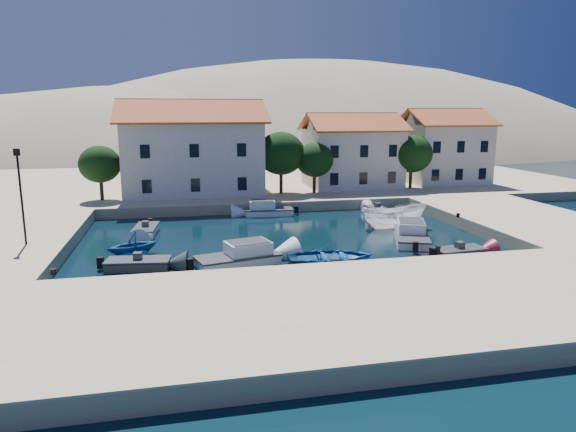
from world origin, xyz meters
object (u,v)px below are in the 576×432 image
object	(u,v)px
cabin_cruiser_south	(238,257)
cabin_cruiser_east	(412,235)
building_left	(193,146)
lamppost	(20,187)
building_mid	(352,150)
boat_east	(393,228)
rowboat_south	(331,264)
building_right	(443,145)

from	to	relation	value
cabin_cruiser_south	cabin_cruiser_east	bearing A→B (deg)	-1.39
building_left	lamppost	bearing A→B (deg)	-119.90
building_mid	boat_east	world-z (taller)	building_mid
building_left	lamppost	xyz separation A→B (m)	(-11.50, -20.00, -1.18)
lamppost	boat_east	xyz separation A→B (m)	(27.18, 3.46, -4.75)
boat_east	building_left	bearing A→B (deg)	44.20
cabin_cruiser_east	rowboat_south	bearing A→B (deg)	140.48
cabin_cruiser_south	rowboat_south	distance (m)	5.94
cabin_cruiser_south	cabin_cruiser_east	world-z (taller)	same
building_mid	cabin_cruiser_east	bearing A→B (deg)	-97.21
building_mid	cabin_cruiser_south	world-z (taller)	building_mid
building_mid	cabin_cruiser_east	world-z (taller)	building_mid
rowboat_south	boat_east	world-z (taller)	boat_east
building_left	cabin_cruiser_east	bearing A→B (deg)	-53.97
lamppost	cabin_cruiser_east	size ratio (longest dim) A/B	1.01
building_mid	cabin_cruiser_south	bearing A→B (deg)	-122.72
building_right	cabin_cruiser_east	bearing A→B (deg)	-122.79
building_left	boat_east	bearing A→B (deg)	-46.53
building_left	building_right	xyz separation A→B (m)	(30.00, 2.00, -0.46)
boat_east	building_mid	bearing A→B (deg)	-6.80
building_mid	lamppost	xyz separation A→B (m)	(-29.50, -21.00, -0.47)
building_right	cabin_cruiser_south	size ratio (longest dim) A/B	1.68
building_left	building_right	world-z (taller)	building_left
building_left	cabin_cruiser_south	size ratio (longest dim) A/B	2.61
rowboat_south	boat_east	bearing A→B (deg)	-39.21
cabin_cruiser_east	building_mid	bearing A→B (deg)	13.70
building_mid	lamppost	world-z (taller)	building_mid
building_right	boat_east	distance (m)	24.06
cabin_cruiser_east	cabin_cruiser_south	bearing A→B (deg)	124.29
building_right	lamppost	bearing A→B (deg)	-152.07
building_right	lamppost	distance (m)	46.98
building_right	cabin_cruiser_south	distance (m)	38.71
rowboat_south	building_right	bearing A→B (deg)	-35.88
rowboat_south	building_left	bearing A→B (deg)	20.41
building_right	lamppost	world-z (taller)	building_right
building_left	cabin_cruiser_south	distance (m)	24.80
building_mid	building_right	bearing A→B (deg)	4.76
cabin_cruiser_south	lamppost	bearing A→B (deg)	148.11
building_mid	cabin_cruiser_south	size ratio (longest dim) A/B	1.86
rowboat_south	building_mid	bearing A→B (deg)	-18.01
rowboat_south	cabin_cruiser_east	world-z (taller)	cabin_cruiser_east
cabin_cruiser_south	rowboat_south	size ratio (longest dim) A/B	1.02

